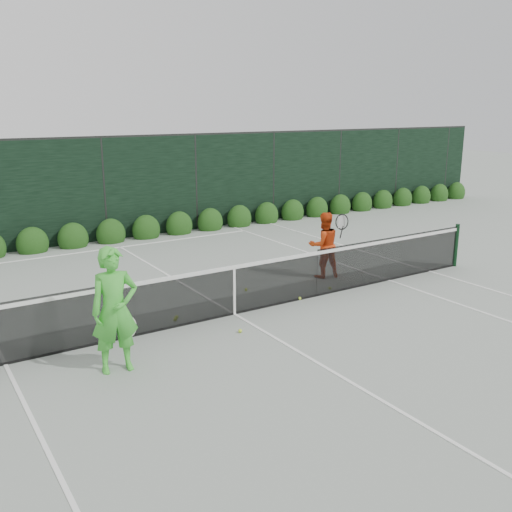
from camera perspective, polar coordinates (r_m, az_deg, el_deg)
ground at (r=11.03m, az=-2.17°, el=-5.86°), size 80.00×80.00×0.00m
tennis_net at (r=10.84m, az=-2.31°, el=-3.25°), size 12.90×0.10×1.07m
player_woman at (r=8.71m, az=-13.94°, el=-5.28°), size 0.75×0.54×1.92m
player_man at (r=13.29m, az=6.80°, el=1.10°), size 0.92×0.74×1.53m
court_lines at (r=11.02m, az=-2.17°, el=-5.83°), size 11.03×23.83×0.01m
windscreen_fence at (r=8.43m, az=7.12°, el=-1.64°), size 32.00×21.07×3.06m
hedge_row at (r=17.27m, az=-14.31°, el=2.11°), size 31.66×0.65×0.94m
tennis_balls at (r=11.37m, az=-0.83°, el=-5.01°), size 3.72×2.02×0.07m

